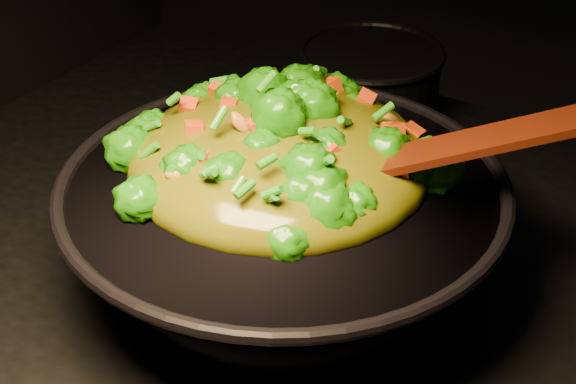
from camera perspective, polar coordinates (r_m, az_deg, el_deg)
The scene contains 4 objects.
wok at distance 0.97m, azimuth -0.31°, elevation -2.77°, with size 0.47×0.47×0.13m, color black, non-canonical shape.
stir_fry at distance 0.93m, azimuth -0.57°, elevation 4.68°, with size 0.33×0.33×0.11m, color #217808, non-canonical shape.
spatula at distance 0.89m, azimuth 9.22°, elevation 2.54°, with size 0.32×0.05×0.01m, color #3B1B08.
back_pot at distance 1.30m, azimuth 5.31°, elevation 6.91°, with size 0.20×0.20×0.11m, color black.
Camera 1 is at (0.41, -0.73, 1.54)m, focal length 55.00 mm.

